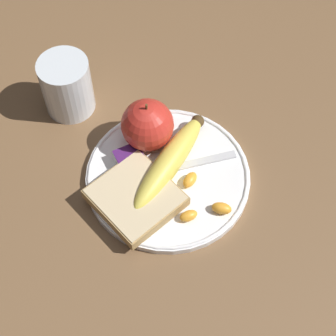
{
  "coord_description": "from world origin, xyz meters",
  "views": [
    {
      "loc": [
        -0.39,
        0.19,
        0.74
      ],
      "look_at": [
        0.0,
        0.0,
        0.03
      ],
      "focal_mm": 60.0,
      "sensor_mm": 36.0,
      "label": 1
    }
  ],
  "objects_px": {
    "bread_slice": "(136,198)",
    "fork": "(167,169)",
    "banana": "(170,161)",
    "plate": "(168,176)",
    "jam_packet": "(131,162)",
    "apple": "(149,124)",
    "juice_glass": "(67,87)"
  },
  "relations": [
    {
      "from": "plate",
      "to": "apple",
      "type": "bearing_deg",
      "value": -2.51
    },
    {
      "from": "fork",
      "to": "jam_packet",
      "type": "bearing_deg",
      "value": -22.35
    },
    {
      "from": "plate",
      "to": "juice_glass",
      "type": "height_order",
      "value": "juice_glass"
    },
    {
      "from": "banana",
      "to": "jam_packet",
      "type": "height_order",
      "value": "banana"
    },
    {
      "from": "fork",
      "to": "juice_glass",
      "type": "bearing_deg",
      "value": -54.89
    },
    {
      "from": "plate",
      "to": "bread_slice",
      "type": "relative_size",
      "value": 1.77
    },
    {
      "from": "banana",
      "to": "fork",
      "type": "relative_size",
      "value": 0.96
    },
    {
      "from": "juice_glass",
      "to": "banana",
      "type": "distance_m",
      "value": 0.21
    },
    {
      "from": "juice_glass",
      "to": "banana",
      "type": "xyz_separation_m",
      "value": [
        -0.19,
        -0.09,
        -0.02
      ]
    },
    {
      "from": "bread_slice",
      "to": "jam_packet",
      "type": "xyz_separation_m",
      "value": [
        0.06,
        -0.02,
        -0.0
      ]
    },
    {
      "from": "jam_packet",
      "to": "plate",
      "type": "bearing_deg",
      "value": -131.87
    },
    {
      "from": "fork",
      "to": "jam_packet",
      "type": "height_order",
      "value": "jam_packet"
    },
    {
      "from": "plate",
      "to": "fork",
      "type": "relative_size",
      "value": 1.34
    },
    {
      "from": "juice_glass",
      "to": "fork",
      "type": "height_order",
      "value": "juice_glass"
    },
    {
      "from": "juice_glass",
      "to": "apple",
      "type": "bearing_deg",
      "value": -146.27
    },
    {
      "from": "juice_glass",
      "to": "jam_packet",
      "type": "xyz_separation_m",
      "value": [
        -0.16,
        -0.04,
        -0.02
      ]
    },
    {
      "from": "apple",
      "to": "banana",
      "type": "bearing_deg",
      "value": -175.29
    },
    {
      "from": "jam_packet",
      "to": "juice_glass",
      "type": "bearing_deg",
      "value": 13.79
    },
    {
      "from": "banana",
      "to": "jam_packet",
      "type": "xyz_separation_m",
      "value": [
        0.03,
        0.05,
        -0.01
      ]
    },
    {
      "from": "plate",
      "to": "jam_packet",
      "type": "height_order",
      "value": "jam_packet"
    },
    {
      "from": "bread_slice",
      "to": "fork",
      "type": "xyz_separation_m",
      "value": [
        0.03,
        -0.06,
        -0.01
      ]
    },
    {
      "from": "banana",
      "to": "fork",
      "type": "distance_m",
      "value": 0.02
    },
    {
      "from": "apple",
      "to": "jam_packet",
      "type": "relative_size",
      "value": 1.8
    },
    {
      "from": "juice_glass",
      "to": "fork",
      "type": "distance_m",
      "value": 0.21
    },
    {
      "from": "banana",
      "to": "plate",
      "type": "bearing_deg",
      "value": 142.8
    },
    {
      "from": "banana",
      "to": "fork",
      "type": "xyz_separation_m",
      "value": [
        -0.0,
        0.01,
        -0.02
      ]
    },
    {
      "from": "plate",
      "to": "bread_slice",
      "type": "height_order",
      "value": "bread_slice"
    },
    {
      "from": "apple",
      "to": "fork",
      "type": "relative_size",
      "value": 0.49
    },
    {
      "from": "bread_slice",
      "to": "jam_packet",
      "type": "height_order",
      "value": "same"
    },
    {
      "from": "apple",
      "to": "fork",
      "type": "xyz_separation_m",
      "value": [
        -0.06,
        0.0,
        -0.04
      ]
    },
    {
      "from": "bread_slice",
      "to": "fork",
      "type": "distance_m",
      "value": 0.07
    },
    {
      "from": "apple",
      "to": "jam_packet",
      "type": "xyz_separation_m",
      "value": [
        -0.03,
        0.05,
        -0.03
      ]
    }
  ]
}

